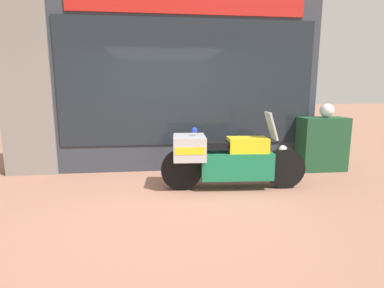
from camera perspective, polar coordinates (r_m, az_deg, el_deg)
ground_plane at (r=4.50m, az=-3.82°, el=-11.09°), size 60.00×60.00×0.00m
shop_building at (r=6.19m, az=-9.07°, el=10.95°), size 6.24×0.55×3.44m
window_display at (r=6.36m, az=-1.12°, el=-0.63°), size 4.82×0.30×1.78m
paramedic_motorcycle at (r=4.99m, az=6.23°, el=-2.65°), size 2.41×0.68×1.29m
utility_cabinet at (r=6.70m, az=23.48°, el=0.02°), size 0.93×0.49×1.09m
white_helmet at (r=6.66m, az=24.30°, el=5.84°), size 0.28×0.28×0.28m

